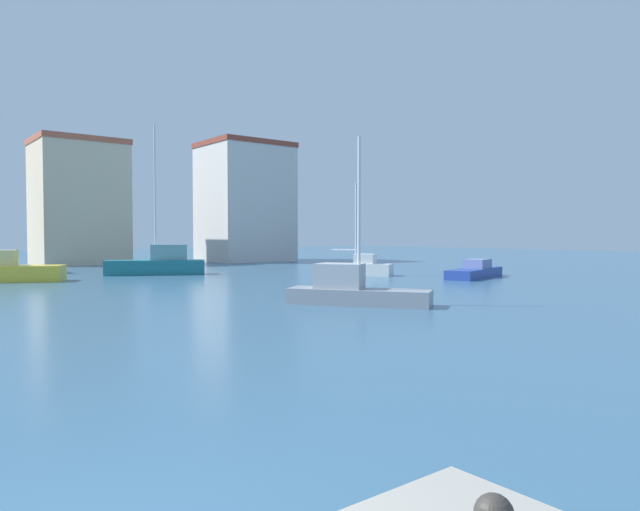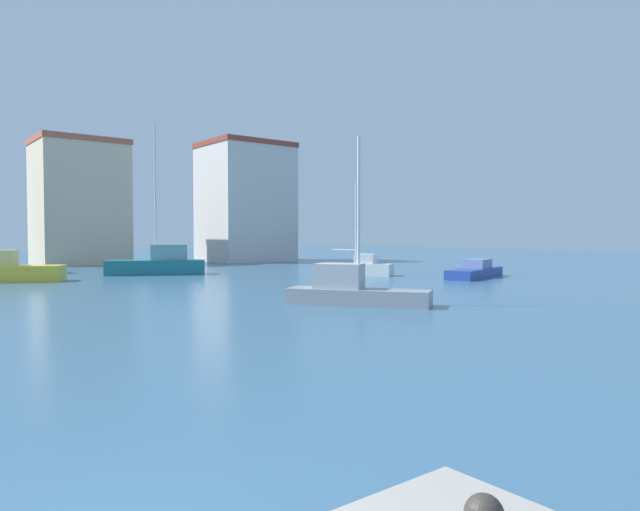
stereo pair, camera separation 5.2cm
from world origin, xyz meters
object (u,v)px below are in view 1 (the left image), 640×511
object	(u,v)px
sailboat_white_outer_mooring	(357,267)
sailboat_teal_mid_harbor	(158,264)
motorboat_blue_center_channel	(475,271)
sailboat_grey_inner_mooring	(353,290)

from	to	relation	value
sailboat_white_outer_mooring	sailboat_teal_mid_harbor	size ratio (longest dim) A/B	0.61
motorboat_blue_center_channel	sailboat_teal_mid_harbor	bearing A→B (deg)	134.61
sailboat_teal_mid_harbor	motorboat_blue_center_channel	xyz separation A→B (m)	(14.48, -14.68, -0.34)
sailboat_grey_inner_mooring	sailboat_white_outer_mooring	bearing A→B (deg)	47.44
sailboat_white_outer_mooring	motorboat_blue_center_channel	xyz separation A→B (m)	(4.39, -6.08, -0.14)
sailboat_grey_inner_mooring	sailboat_teal_mid_harbor	bearing A→B (deg)	88.20
sailboat_white_outer_mooring	sailboat_grey_inner_mooring	world-z (taller)	sailboat_grey_inner_mooring
sailboat_grey_inner_mooring	motorboat_blue_center_channel	xyz separation A→B (m)	(15.12, 5.60, -0.17)
sailboat_teal_mid_harbor	motorboat_blue_center_channel	bearing A→B (deg)	-45.39
sailboat_teal_mid_harbor	sailboat_white_outer_mooring	bearing A→B (deg)	-40.42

